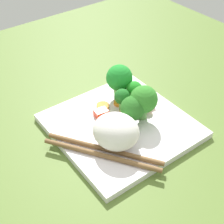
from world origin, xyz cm
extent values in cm
cube|color=#58752F|center=(0.00, 0.00, -1.00)|extent=(110.00, 110.00, 2.00)
cube|color=white|center=(0.00, 0.00, 0.67)|extent=(25.29, 25.29, 1.33)
ellipsoid|color=white|center=(-3.82, 4.22, 4.45)|extent=(10.92, 10.57, 6.23)
cylinder|color=#63AD4D|center=(2.87, -2.76, 2.53)|extent=(2.26, 2.29, 2.44)
sphere|color=#1F6A23|center=(3.17, -2.77, 4.67)|extent=(3.19, 3.19, 3.19)
cylinder|color=#7EB25B|center=(3.49, -5.92, 2.49)|extent=(2.06, 2.18, 2.53)
sphere|color=#249024|center=(3.47, -6.19, 4.77)|extent=(3.36, 3.36, 3.36)
cylinder|color=#78BA5A|center=(-1.40, -1.45, 2.53)|extent=(1.53, 1.71, 2.51)
sphere|color=#2A6E24|center=(-1.36, -1.65, 5.16)|extent=(4.72, 4.72, 4.72)
cylinder|color=#5B9A48|center=(-1.31, -4.40, 2.71)|extent=(2.48, 2.47, 2.84)
sphere|color=#35882B|center=(-1.49, -4.22, 6.16)|extent=(5.34, 5.34, 5.34)
cylinder|color=#69AE55|center=(7.32, -5.13, 2.83)|extent=(2.86, 2.51, 3.28)
sphere|color=green|center=(7.13, -5.19, 6.01)|extent=(5.50, 5.50, 5.50)
cylinder|color=orange|center=(-0.10, 1.42, 1.64)|extent=(3.49, 3.49, 0.61)
cylinder|color=orange|center=(5.95, -0.28, 1.73)|extent=(3.67, 3.67, 0.79)
cylinder|color=orange|center=(4.94, -3.48, 1.67)|extent=(3.20, 3.20, 0.66)
cube|color=red|center=(1.24, -7.79, 2.11)|extent=(2.79, 3.21, 1.55)
cube|color=red|center=(4.16, 1.69, 2.05)|extent=(2.43, 2.92, 1.43)
cube|color=red|center=(5.30, -7.75, 2.03)|extent=(1.96, 2.55, 1.40)
cube|color=red|center=(1.55, -4.69, 2.39)|extent=(2.95, 3.07, 2.11)
ellipsoid|color=tan|center=(0.92, -2.02, 2.29)|extent=(4.03, 3.85, 1.91)
ellipsoid|color=tan|center=(-0.48, -6.45, 2.40)|extent=(3.20, 2.76, 2.14)
cylinder|color=brown|center=(-4.77, 8.16, 1.77)|extent=(18.47, 12.64, 0.87)
cylinder|color=brown|center=(-3.90, 6.85, 1.77)|extent=(18.47, 12.64, 0.87)
camera|label=1|loc=(-36.80, 30.33, 44.07)|focal=52.85mm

